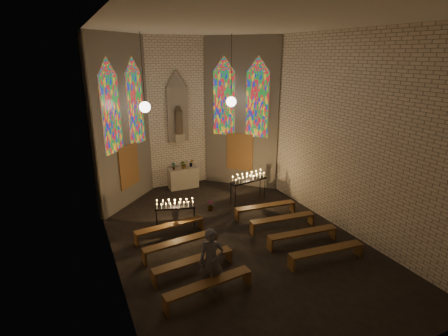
{
  "coord_description": "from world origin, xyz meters",
  "views": [
    {
      "loc": [
        -4.89,
        -9.78,
        6.22
      ],
      "look_at": [
        0.14,
        1.05,
        2.29
      ],
      "focal_mm": 28.0,
      "sensor_mm": 36.0,
      "label": 1
    }
  ],
  "objects_px": {
    "aisle_flower_pot": "(210,206)",
    "visitor": "(211,261)",
    "votive_stand_right": "(248,179)",
    "votive_stand_left": "(175,205)",
    "altar": "(183,178)"
  },
  "relations": [
    {
      "from": "altar",
      "to": "aisle_flower_pot",
      "type": "distance_m",
      "value": 2.99
    },
    {
      "from": "altar",
      "to": "votive_stand_left",
      "type": "xyz_separation_m",
      "value": [
        -1.59,
        -3.85,
        0.43
      ]
    },
    {
      "from": "altar",
      "to": "aisle_flower_pot",
      "type": "height_order",
      "value": "altar"
    },
    {
      "from": "aisle_flower_pot",
      "to": "visitor",
      "type": "bearing_deg",
      "value": -112.3
    },
    {
      "from": "votive_stand_left",
      "to": "votive_stand_right",
      "type": "relative_size",
      "value": 0.86
    },
    {
      "from": "votive_stand_right",
      "to": "visitor",
      "type": "distance_m",
      "value": 6.18
    },
    {
      "from": "votive_stand_right",
      "to": "visitor",
      "type": "height_order",
      "value": "visitor"
    },
    {
      "from": "altar",
      "to": "aisle_flower_pot",
      "type": "bearing_deg",
      "value": -86.69
    },
    {
      "from": "votive_stand_right",
      "to": "votive_stand_left",
      "type": "bearing_deg",
      "value": -173.48
    },
    {
      "from": "aisle_flower_pot",
      "to": "votive_stand_left",
      "type": "bearing_deg",
      "value": -153.46
    },
    {
      "from": "aisle_flower_pot",
      "to": "votive_stand_right",
      "type": "height_order",
      "value": "votive_stand_right"
    },
    {
      "from": "altar",
      "to": "votive_stand_right",
      "type": "xyz_separation_m",
      "value": [
        2.02,
        -2.84,
        0.59
      ]
    },
    {
      "from": "votive_stand_left",
      "to": "votive_stand_right",
      "type": "height_order",
      "value": "votive_stand_right"
    },
    {
      "from": "votive_stand_left",
      "to": "altar",
      "type": "bearing_deg",
      "value": 83.26
    },
    {
      "from": "votive_stand_right",
      "to": "aisle_flower_pot",
      "type": "bearing_deg",
      "value": 174.83
    }
  ]
}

